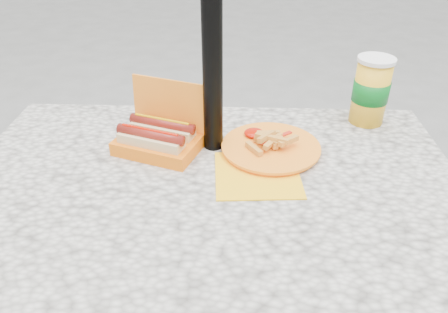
{
  "coord_description": "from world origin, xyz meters",
  "views": [
    {
      "loc": [
        0.07,
        -0.84,
        1.35
      ],
      "look_at": [
        0.03,
        0.03,
        0.8
      ],
      "focal_mm": 35.0,
      "sensor_mm": 36.0,
      "label": 1
    }
  ],
  "objects_px": {
    "hotdog_box": "(158,137)",
    "soda_cup": "(371,91)",
    "umbrella_pole": "(212,13)",
    "fries_plate": "(269,148)"
  },
  "relations": [
    {
      "from": "hotdog_box",
      "to": "soda_cup",
      "type": "bearing_deg",
      "value": 36.9
    },
    {
      "from": "fries_plate",
      "to": "soda_cup",
      "type": "height_order",
      "value": "soda_cup"
    },
    {
      "from": "hotdog_box",
      "to": "fries_plate",
      "type": "height_order",
      "value": "hotdog_box"
    },
    {
      "from": "umbrella_pole",
      "to": "fries_plate",
      "type": "xyz_separation_m",
      "value": [
        0.15,
        -0.03,
        -0.34
      ]
    },
    {
      "from": "fries_plate",
      "to": "soda_cup",
      "type": "xyz_separation_m",
      "value": [
        0.29,
        0.19,
        0.08
      ]
    },
    {
      "from": "umbrella_pole",
      "to": "hotdog_box",
      "type": "xyz_separation_m",
      "value": [
        -0.14,
        -0.02,
        -0.31
      ]
    },
    {
      "from": "soda_cup",
      "to": "hotdog_box",
      "type": "bearing_deg",
      "value": -162.38
    },
    {
      "from": "umbrella_pole",
      "to": "hotdog_box",
      "type": "height_order",
      "value": "umbrella_pole"
    },
    {
      "from": "hotdog_box",
      "to": "soda_cup",
      "type": "height_order",
      "value": "soda_cup"
    },
    {
      "from": "umbrella_pole",
      "to": "fries_plate",
      "type": "bearing_deg",
      "value": -10.81
    }
  ]
}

